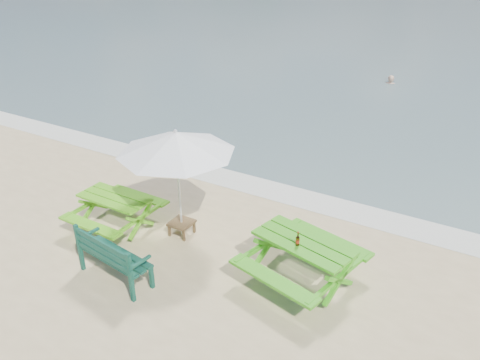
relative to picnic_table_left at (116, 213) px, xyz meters
The scene contains 8 objects.
foam_strip 3.65m from the picnic_table_left, 60.15° to the left, with size 22.00×0.90×0.01m, color silver.
picnic_table_left is the anchor object (origin of this frame).
picnic_table_right 4.14m from the picnic_table_left, ahead, with size 2.16×2.31×0.84m.
park_bench 1.77m from the picnic_table_left, 46.99° to the right, with size 1.57×0.71×0.94m.
side_table 1.46m from the picnic_table_left, 18.98° to the left, with size 0.47×0.47×0.30m.
patio_umbrella 2.24m from the picnic_table_left, 18.98° to the left, with size 2.33×2.33×2.28m.
beer_bottle 4.12m from the picnic_table_left, ahead, with size 0.07×0.07×0.26m.
swimmer 14.76m from the picnic_table_left, 81.81° to the left, with size 0.64×0.49×1.56m.
Camera 1 is at (4.76, -4.58, 5.47)m, focal length 35.00 mm.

